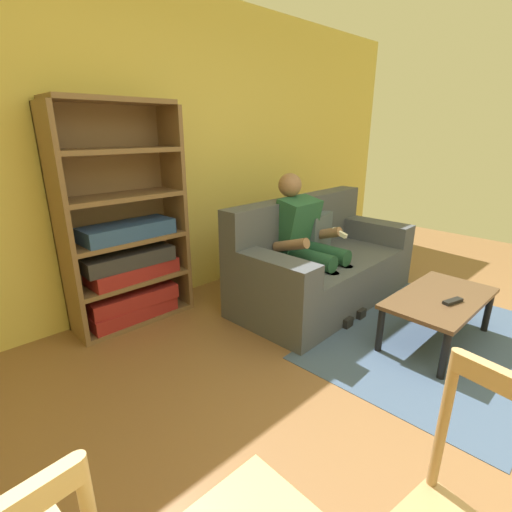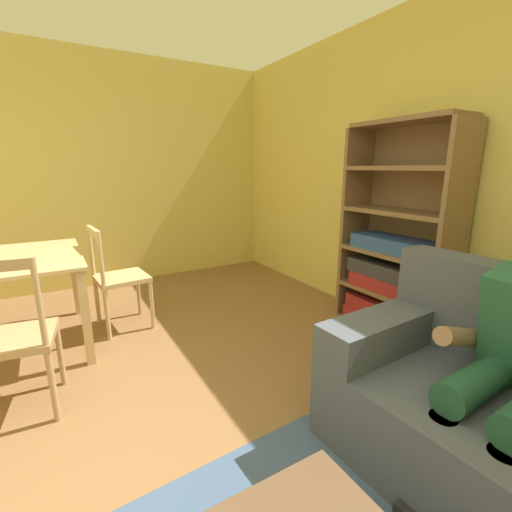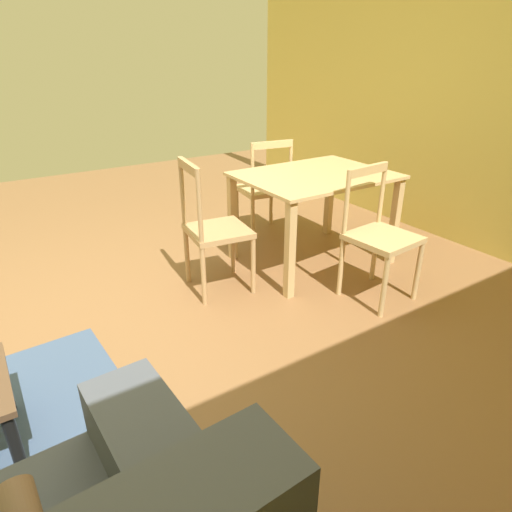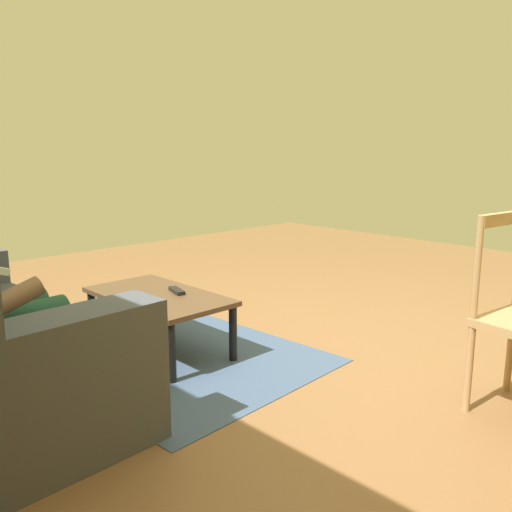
{
  "view_description": "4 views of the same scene",
  "coord_description": "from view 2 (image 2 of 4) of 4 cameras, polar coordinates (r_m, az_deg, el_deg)",
  "views": [
    {
      "loc": [
        -1.86,
        -0.23,
        1.56
      ],
      "look_at": [
        -0.51,
        1.18,
        0.9
      ],
      "focal_mm": 26.21,
      "sensor_mm": 36.0,
      "label": 1
    },
    {
      "loc": [
        1.24,
        0.14,
        1.42
      ],
      "look_at": [
        -0.51,
        1.18,
        0.9
      ],
      "focal_mm": 24.47,
      "sensor_mm": 36.0,
      "label": 2
    },
    {
      "loc": [
        0.35,
        2.51,
        1.64
      ],
      "look_at": [
        -0.51,
        1.18,
        0.9
      ],
      "focal_mm": 31.07,
      "sensor_mm": 36.0,
      "label": 3
    },
    {
      "loc": [
        -1.88,
        2.51,
        1.29
      ],
      "look_at": [
        -0.51,
        1.18,
        0.9
      ],
      "focal_mm": 38.1,
      "sensor_mm": 36.0,
      "label": 4
    }
  ],
  "objects": [
    {
      "name": "wall_back",
      "position": [
        2.99,
        35.51,
        10.43
      ],
      "size": [
        6.75,
        0.12,
        2.71
      ],
      "primitive_type": "cube",
      "color": "#DBC660",
      "rests_on": "ground_plane"
    },
    {
      "name": "wall_side",
      "position": [
        4.62,
        -33.03,
        11.19
      ],
      "size": [
        0.12,
        5.72,
        2.71
      ],
      "primitive_type": "cube",
      "color": "#D2BE5D",
      "rests_on": "ground_plane"
    },
    {
      "name": "bookshelf",
      "position": [
        3.18,
        21.85,
        -0.38
      ],
      "size": [
        0.97,
        0.36,
        1.78
      ],
      "color": "brown",
      "rests_on": "ground_plane"
    },
    {
      "name": "dining_table",
      "position": [
        3.28,
        -34.37,
        -2.16
      ],
      "size": [
        1.17,
        0.9,
        0.75
      ],
      "color": "tan",
      "rests_on": "ground_plane"
    },
    {
      "name": "dining_chair_near_wall",
      "position": [
        3.34,
        -21.61,
        -3.4
      ],
      "size": [
        0.45,
        0.45,
        0.93
      ],
      "color": "tan",
      "rests_on": "ground_plane"
    },
    {
      "name": "dining_chair_facing_couch",
      "position": [
        2.46,
        -35.04,
        -11.21
      ],
      "size": [
        0.47,
        0.47,
        0.97
      ],
      "color": "tan",
      "rests_on": "ground_plane"
    }
  ]
}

